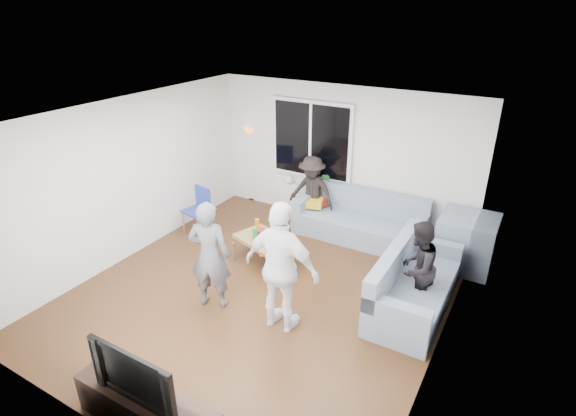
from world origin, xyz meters
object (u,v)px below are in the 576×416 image
Objects in this scene: player_right at (282,268)px; spectator_right at (417,268)px; coffee_table at (267,251)px; side_chair at (196,212)px; television at (140,371)px; spectator_back at (312,192)px; sofa_back_section at (359,217)px; floor_lamp at (252,164)px; tv_console at (148,411)px; sofa_right_section at (416,280)px; player_left at (210,255)px.

spectator_right is (1.38, 1.22, -0.22)m from player_right.
side_chair is (-1.67, 0.23, 0.23)m from coffee_table.
television reaches higher than side_chair.
spectator_back reaches higher than coffee_table.
floor_lamp reaches higher than sofa_back_section.
tv_console is 0.52m from television.
sofa_back_section is 2.94m from side_chair.
side_chair is at bearing 123.81° from television.
spectator_back reaches higher than sofa_right_section.
television is at bearing 81.11° from player_right.
sofa_right_section is 2.84m from spectator_back.
player_left is 2.14m from tv_console.
coffee_table is (-0.98, -1.51, -0.22)m from sofa_back_section.
spectator_back is at bearing 97.85° from television.
sofa_back_section is 1.46× the size of player_left.
sofa_back_section is 1.47× the size of floor_lamp.
player_right is 1.33× the size of spectator_right.
spectator_right reaches higher than side_chair.
coffee_table is at bearing -123.02° from sofa_back_section.
player_right is at bearing 132.93° from sofa_right_section.
sofa_right_section is 4.07m from side_chair.
coffee_table is 2.71m from floor_lamp.
side_chair is 0.54× the size of tv_console.
sofa_right_section is at bearing -170.26° from player_left.
television reaches higher than sofa_right_section.
spectator_right is at bearing -27.26° from floor_lamp.
coffee_table is at bearing 101.59° from tv_console.
player_left is 0.98× the size of tv_console.
sofa_right_section is 1.28× the size of floor_lamp.
floor_lamp is 1.13× the size of spectator_back.
spectator_back is (0.01, 1.54, 0.49)m from coffee_table.
spectator_right is at bearing 8.63° from side_chair.
sofa_back_section is 4.79m from television.
player_right reaches higher than spectator_back.
floor_lamp is at bearing 128.98° from coffee_table.
player_left is at bearing -64.65° from floor_lamp.
spectator_back is at bearing 89.72° from coffee_table.
sofa_right_section is 0.25m from spectator_right.
sofa_right_section is 2.41m from coffee_table.
sofa_right_section is 1.51× the size of spectator_right.
sofa_back_section is 2.80m from player_right.
tv_console reaches higher than coffee_table.
player_right reaches higher than floor_lamp.
spectator_right reaches higher than sofa_right_section.
tv_console is (0.67, -3.26, 0.02)m from coffee_table.
floor_lamp is 4.27m from player_right.
player_right is 2.04m from television.
floor_lamp is 0.88× the size of player_right.
tv_console is at bearing -17.49° from spectator_right.
player_left is 2.07m from television.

